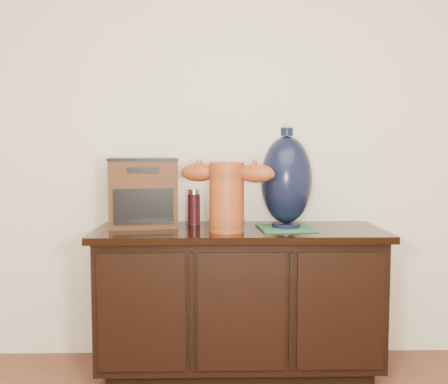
{
  "coord_description": "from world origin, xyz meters",
  "views": [
    {
      "loc": [
        -0.13,
        -0.42,
        1.16
      ],
      "look_at": [
        -0.08,
        2.18,
        0.95
      ],
      "focal_mm": 42.0,
      "sensor_mm": 36.0,
      "label": 1
    }
  ],
  "objects_px": {
    "spray_can": "(194,207)",
    "sideboard": "(239,299)",
    "terracotta_vessel": "(227,193)",
    "lamp_base": "(286,180)",
    "tv_radio": "(143,192)"
  },
  "relations": [
    {
      "from": "spray_can",
      "to": "sideboard",
      "type": "bearing_deg",
      "value": -32.02
    },
    {
      "from": "terracotta_vessel",
      "to": "spray_can",
      "type": "distance_m",
      "value": 0.31
    },
    {
      "from": "sideboard",
      "to": "spray_can",
      "type": "xyz_separation_m",
      "value": [
        -0.23,
        0.15,
        0.46
      ]
    },
    {
      "from": "spray_can",
      "to": "lamp_base",
      "type": "bearing_deg",
      "value": -17.9
    },
    {
      "from": "lamp_base",
      "to": "spray_can",
      "type": "height_order",
      "value": "lamp_base"
    },
    {
      "from": "terracotta_vessel",
      "to": "spray_can",
      "type": "relative_size",
      "value": 2.49
    },
    {
      "from": "tv_radio",
      "to": "spray_can",
      "type": "bearing_deg",
      "value": 0.39
    },
    {
      "from": "tv_radio",
      "to": "lamp_base",
      "type": "xyz_separation_m",
      "value": [
        0.74,
        -0.11,
        0.07
      ]
    },
    {
      "from": "sideboard",
      "to": "tv_radio",
      "type": "distance_m",
      "value": 0.75
    },
    {
      "from": "lamp_base",
      "to": "spray_can",
      "type": "bearing_deg",
      "value": 162.1
    },
    {
      "from": "lamp_base",
      "to": "spray_can",
      "type": "xyz_separation_m",
      "value": [
        -0.47,
        0.15,
        -0.15
      ]
    },
    {
      "from": "terracotta_vessel",
      "to": "lamp_base",
      "type": "relative_size",
      "value": 0.95
    },
    {
      "from": "spray_can",
      "to": "tv_radio",
      "type": "bearing_deg",
      "value": -170.82
    },
    {
      "from": "sideboard",
      "to": "lamp_base",
      "type": "distance_m",
      "value": 0.66
    },
    {
      "from": "terracotta_vessel",
      "to": "tv_radio",
      "type": "xyz_separation_m",
      "value": [
        -0.44,
        0.2,
        -0.01
      ]
    }
  ]
}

